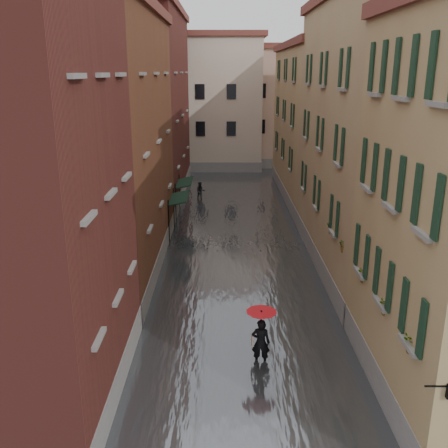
{
  "coord_description": "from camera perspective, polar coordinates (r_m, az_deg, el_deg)",
  "views": [
    {
      "loc": [
        -0.78,
        -15.63,
        9.88
      ],
      "look_at": [
        -0.74,
        6.76,
        3.0
      ],
      "focal_mm": 40.0,
      "sensor_mm": 36.0,
      "label": 1
    }
  ],
  "objects": [
    {
      "name": "ground",
      "position": [
        18.51,
        2.42,
        -15.2
      ],
      "size": [
        120.0,
        120.0,
        0.0
      ],
      "primitive_type": "plane",
      "color": "#515153",
      "rests_on": "ground"
    },
    {
      "name": "floodwater",
      "position": [
        30.26,
        1.39,
        -1.77
      ],
      "size": [
        10.0,
        60.0,
        0.2
      ],
      "primitive_type": "cube",
      "color": "#4F5257",
      "rests_on": "ground"
    },
    {
      "name": "building_left_near",
      "position": [
        15.36,
        -24.01,
        2.88
      ],
      "size": [
        6.0,
        8.0,
        13.0
      ],
      "primitive_type": "cube",
      "color": "maroon",
      "rests_on": "ground"
    },
    {
      "name": "building_left_mid",
      "position": [
        25.66,
        -14.27,
        8.43
      ],
      "size": [
        6.0,
        14.0,
        12.5
      ],
      "primitive_type": "cube",
      "color": "brown",
      "rests_on": "ground"
    },
    {
      "name": "building_left_far",
      "position": [
        40.22,
        -9.21,
        12.77
      ],
      "size": [
        6.0,
        16.0,
        14.0
      ],
      "primitive_type": "cube",
      "color": "maroon",
      "rests_on": "ground"
    },
    {
      "name": "building_right_mid",
      "position": [
        26.05,
        17.51,
        8.85
      ],
      "size": [
        6.0,
        14.0,
        13.0
      ],
      "primitive_type": "cube",
      "color": "tan",
      "rests_on": "ground"
    },
    {
      "name": "building_right_far",
      "position": [
        40.59,
        11.17,
        10.93
      ],
      "size": [
        6.0,
        16.0,
        11.5
      ],
      "primitive_type": "cube",
      "color": "#95784C",
      "rests_on": "ground"
    },
    {
      "name": "building_end_cream",
      "position": [
        53.78,
        -2.52,
        13.47
      ],
      "size": [
        12.0,
        9.0,
        13.0
      ],
      "primitive_type": "cube",
      "color": "beige",
      "rests_on": "ground"
    },
    {
      "name": "building_end_pink",
      "position": [
        56.17,
        7.03,
        13.0
      ],
      "size": [
        10.0,
        9.0,
        12.0
      ],
      "primitive_type": "cube",
      "color": "tan",
      "rests_on": "ground"
    },
    {
      "name": "awning_near",
      "position": [
        30.3,
        -5.21,
        2.86
      ],
      "size": [
        1.09,
        3.1,
        2.8
      ],
      "color": "black",
      "rests_on": "ground"
    },
    {
      "name": "awning_far",
      "position": [
        34.53,
        -4.59,
        4.64
      ],
      "size": [
        1.09,
        3.1,
        2.8
      ],
      "color": "black",
      "rests_on": "ground"
    },
    {
      "name": "window_planters",
      "position": [
        18.01,
        15.74,
        -4.3
      ],
      "size": [
        0.59,
        10.75,
        0.84
      ],
      "color": "brown",
      "rests_on": "ground"
    },
    {
      "name": "pedestrian_main",
      "position": [
        17.59,
        4.24,
        -12.19
      ],
      "size": [
        1.07,
        1.07,
        2.06
      ],
      "color": "black",
      "rests_on": "ground"
    },
    {
      "name": "pedestrian_far",
      "position": [
        39.65,
        -2.7,
        3.75
      ],
      "size": [
        0.81,
        0.68,
        1.5
      ],
      "primitive_type": "imported",
      "rotation": [
        0.0,
        0.0,
        0.17
      ],
      "color": "black",
      "rests_on": "ground"
    }
  ]
}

